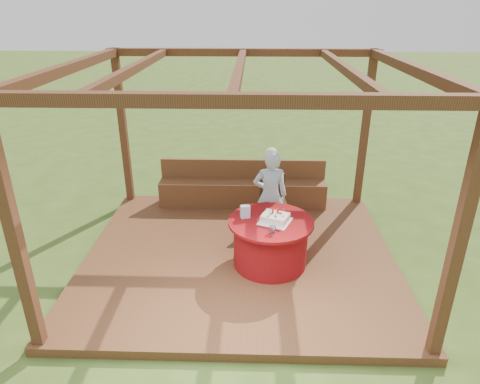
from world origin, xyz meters
The scene contains 10 objects.
ground centered at (0.00, 0.00, 0.00)m, with size 60.00×60.00×0.00m, color #38541C.
deck centered at (0.00, 0.00, 0.06)m, with size 4.50×4.00×0.12m, color brown.
pergola centered at (0.00, 0.00, 2.41)m, with size 4.50×4.00×2.72m.
bench centered at (0.00, 1.72, 0.38)m, with size 3.00×0.42×0.80m.
table centered at (0.44, -0.26, 0.47)m, with size 1.17×1.17×0.69m.
chair centered at (0.52, 0.91, 0.60)m, with size 0.46×0.46×0.87m.
elderly_woman centered at (0.45, 0.50, 0.86)m, with size 0.54×0.37×1.48m.
birthday_cake centered at (0.49, -0.28, 0.86)m, with size 0.51×0.51×0.18m.
gift_bag centered at (0.08, -0.18, 0.90)m, with size 0.13×0.08×0.18m, color #DF90C3.
drinking_glass centered at (0.44, -0.61, 0.85)m, with size 0.10×0.10×0.09m, color white.
Camera 1 is at (0.18, -5.43, 3.52)m, focal length 32.00 mm.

